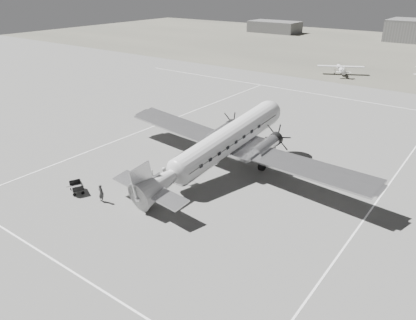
{
  "coord_description": "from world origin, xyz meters",
  "views": [
    {
      "loc": [
        18.55,
        -26.17,
        18.07
      ],
      "look_at": [
        -2.56,
        2.41,
        2.2
      ],
      "focal_mm": 35.0,
      "sensor_mm": 36.0,
      "label": 1
    }
  ],
  "objects_px": {
    "dc3_airliner": "(220,147)",
    "light_plane_left": "(341,70)",
    "baggage_cart_near": "(146,182)",
    "ramp_agent": "(152,178)",
    "shed_secondary": "(275,27)",
    "passenger": "(164,174)",
    "baggage_cart_far": "(77,188)",
    "ground_crew": "(101,193)"
  },
  "relations": [
    {
      "from": "baggage_cart_far",
      "to": "ramp_agent",
      "type": "bearing_deg",
      "value": 71.97
    },
    {
      "from": "light_plane_left",
      "to": "ramp_agent",
      "type": "distance_m",
      "value": 59.54
    },
    {
      "from": "shed_secondary",
      "to": "light_plane_left",
      "type": "xyz_separation_m",
      "value": [
        45.73,
        -57.28,
        -1.02
      ]
    },
    {
      "from": "baggage_cart_near",
      "to": "passenger",
      "type": "relative_size",
      "value": 1.3
    },
    {
      "from": "light_plane_left",
      "to": "baggage_cart_near",
      "type": "bearing_deg",
      "value": -115.46
    },
    {
      "from": "baggage_cart_near",
      "to": "light_plane_left",
      "type": "bearing_deg",
      "value": 69.64
    },
    {
      "from": "baggage_cart_near",
      "to": "baggage_cart_far",
      "type": "distance_m",
      "value": 6.37
    },
    {
      "from": "ground_crew",
      "to": "passenger",
      "type": "xyz_separation_m",
      "value": [
        1.79,
        6.26,
        -0.09
      ]
    },
    {
      "from": "dc3_airliner",
      "to": "baggage_cart_near",
      "type": "xyz_separation_m",
      "value": [
        -3.85,
        -6.63,
        -2.38
      ]
    },
    {
      "from": "ground_crew",
      "to": "baggage_cart_near",
      "type": "bearing_deg",
      "value": -108.77
    },
    {
      "from": "passenger",
      "to": "baggage_cart_near",
      "type": "bearing_deg",
      "value": 152.63
    },
    {
      "from": "ground_crew",
      "to": "passenger",
      "type": "height_order",
      "value": "ground_crew"
    },
    {
      "from": "dc3_airliner",
      "to": "ground_crew",
      "type": "xyz_separation_m",
      "value": [
        -5.16,
        -10.91,
        -2.1
      ]
    },
    {
      "from": "shed_secondary",
      "to": "dc3_airliner",
      "type": "xyz_separation_m",
      "value": [
        52.44,
        -110.59,
        0.92
      ]
    },
    {
      "from": "baggage_cart_far",
      "to": "baggage_cart_near",
      "type": "bearing_deg",
      "value": 70.94
    },
    {
      "from": "light_plane_left",
      "to": "baggage_cart_near",
      "type": "height_order",
      "value": "light_plane_left"
    },
    {
      "from": "light_plane_left",
      "to": "baggage_cart_near",
      "type": "relative_size",
      "value": 4.93
    },
    {
      "from": "ground_crew",
      "to": "passenger",
      "type": "distance_m",
      "value": 6.51
    },
    {
      "from": "dc3_airliner",
      "to": "ground_crew",
      "type": "distance_m",
      "value": 12.25
    },
    {
      "from": "baggage_cart_far",
      "to": "ground_crew",
      "type": "xyz_separation_m",
      "value": [
        3.18,
        0.25,
        0.35
      ]
    },
    {
      "from": "passenger",
      "to": "light_plane_left",
      "type": "bearing_deg",
      "value": -10.49
    },
    {
      "from": "light_plane_left",
      "to": "passenger",
      "type": "relative_size",
      "value": 6.43
    },
    {
      "from": "baggage_cart_near",
      "to": "baggage_cart_far",
      "type": "bearing_deg",
      "value": -157.81
    },
    {
      "from": "baggage_cart_near",
      "to": "ramp_agent",
      "type": "height_order",
      "value": "ramp_agent"
    },
    {
      "from": "baggage_cart_near",
      "to": "ramp_agent",
      "type": "distance_m",
      "value": 0.66
    },
    {
      "from": "baggage_cart_near",
      "to": "ground_crew",
      "type": "relative_size",
      "value": 1.16
    },
    {
      "from": "shed_secondary",
      "to": "baggage_cart_near",
      "type": "xyz_separation_m",
      "value": [
        48.58,
        -117.21,
        -1.46
      ]
    },
    {
      "from": "dc3_airliner",
      "to": "ramp_agent",
      "type": "height_order",
      "value": "dc3_airliner"
    },
    {
      "from": "ground_crew",
      "to": "light_plane_left",
      "type": "bearing_deg",
      "value": -90.4
    },
    {
      "from": "light_plane_left",
      "to": "baggage_cart_near",
      "type": "distance_m",
      "value": 60.0
    },
    {
      "from": "shed_secondary",
      "to": "baggage_cart_near",
      "type": "height_order",
      "value": "shed_secondary"
    },
    {
      "from": "light_plane_left",
      "to": "baggage_cart_far",
      "type": "distance_m",
      "value": 64.48
    },
    {
      "from": "shed_secondary",
      "to": "baggage_cart_far",
      "type": "relative_size",
      "value": 10.63
    },
    {
      "from": "baggage_cart_near",
      "to": "passenger",
      "type": "height_order",
      "value": "passenger"
    },
    {
      "from": "shed_secondary",
      "to": "baggage_cart_near",
      "type": "bearing_deg",
      "value": -67.49
    },
    {
      "from": "baggage_cart_far",
      "to": "dc3_airliner",
      "type": "bearing_deg",
      "value": 78.89
    },
    {
      "from": "ramp_agent",
      "to": "shed_secondary",
      "type": "bearing_deg",
      "value": 54.69
    },
    {
      "from": "baggage_cart_far",
      "to": "ramp_agent",
      "type": "relative_size",
      "value": 0.95
    },
    {
      "from": "shed_secondary",
      "to": "passenger",
      "type": "relative_size",
      "value": 12.25
    },
    {
      "from": "baggage_cart_far",
      "to": "ground_crew",
      "type": "distance_m",
      "value": 3.2
    },
    {
      "from": "dc3_airliner",
      "to": "light_plane_left",
      "type": "height_order",
      "value": "dc3_airliner"
    },
    {
      "from": "dc3_airliner",
      "to": "ground_crew",
      "type": "height_order",
      "value": "dc3_airliner"
    }
  ]
}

